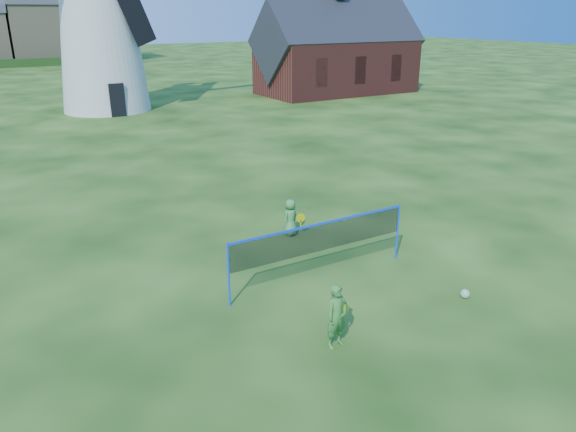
% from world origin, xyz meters
% --- Properties ---
extents(ground, '(220.00, 220.00, 0.00)m').
position_xyz_m(ground, '(0.00, 0.00, 0.00)').
color(ground, black).
rests_on(ground, ground).
extents(windmill, '(13.81, 5.77, 18.05)m').
position_xyz_m(windmill, '(2.23, 28.13, 6.07)').
color(windmill, silver).
rests_on(windmill, ground).
extents(chapel, '(13.22, 6.41, 11.18)m').
position_xyz_m(chapel, '(20.89, 27.23, 3.14)').
color(chapel, maroon).
rests_on(chapel, ground).
extents(badminton_net, '(5.05, 0.05, 1.55)m').
position_xyz_m(badminton_net, '(0.60, -0.41, 1.14)').
color(badminton_net, blue).
rests_on(badminton_net, ground).
extents(player_girl, '(0.69, 0.38, 1.36)m').
position_xyz_m(player_girl, '(-0.74, -2.97, 0.68)').
color(player_girl, '#387D32').
rests_on(player_girl, ground).
extents(player_boy, '(0.68, 0.51, 1.14)m').
position_xyz_m(player_boy, '(1.48, 2.48, 0.57)').
color(player_boy, '#438C45').
rests_on(player_boy, ground).
extents(play_ball, '(0.22, 0.22, 0.22)m').
position_xyz_m(play_ball, '(3.01, -2.94, 0.11)').
color(play_ball, green).
rests_on(play_ball, ground).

